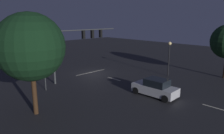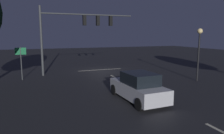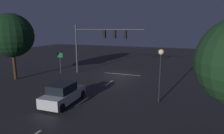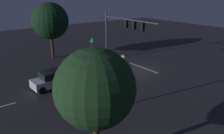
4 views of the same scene
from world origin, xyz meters
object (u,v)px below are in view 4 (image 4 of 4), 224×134
at_px(car_approaching, 53,79).
at_px(tree_left_near, 95,89).
at_px(route_sign, 92,43).
at_px(traffic_signal_assembly, 123,28).
at_px(tree_right_near, 50,21).
at_px(street_lamp_left_kerb, 123,70).

xyz_separation_m(car_approaching, tree_left_near, (-11.47, 2.45, 3.74)).
height_order(car_approaching, tree_left_near, tree_left_near).
bearing_deg(route_sign, car_approaching, 127.32).
bearing_deg(traffic_signal_assembly, tree_right_near, 34.99).
distance_m(street_lamp_left_kerb, tree_right_near, 17.33).
distance_m(car_approaching, street_lamp_left_kerb, 8.17).
relative_size(street_lamp_left_kerb, route_sign, 1.55).
height_order(traffic_signal_assembly, tree_right_near, tree_right_near).
relative_size(street_lamp_left_kerb, tree_left_near, 0.67).
distance_m(traffic_signal_assembly, route_sign, 6.06).
height_order(street_lamp_left_kerb, tree_right_near, tree_right_near).
relative_size(tree_left_near, tree_right_near, 0.86).
xyz_separation_m(car_approaching, street_lamp_left_kerb, (-7.24, -2.97, 2.35)).
distance_m(street_lamp_left_kerb, route_sign, 15.20).
bearing_deg(traffic_signal_assembly, tree_left_near, 135.71).
xyz_separation_m(traffic_signal_assembly, tree_right_near, (8.45, 5.92, 0.50)).
distance_m(car_approaching, tree_right_near, 11.67).
bearing_deg(street_lamp_left_kerb, tree_left_near, 128.01).
height_order(traffic_signal_assembly, route_sign, traffic_signal_assembly).
height_order(car_approaching, route_sign, route_sign).
bearing_deg(car_approaching, route_sign, -52.68).
relative_size(route_sign, tree_left_near, 0.43).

